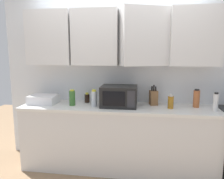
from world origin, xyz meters
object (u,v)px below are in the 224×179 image
(knife_block, at_px, (153,98))
(bottle_amber_vinegar, at_px, (171,102))
(bottle_spice_jar, at_px, (196,98))
(bottle_soy_dark, at_px, (87,98))
(microwave, at_px, (119,96))
(bottle_clear_tall, at_px, (94,98))
(bottle_white_jar, at_px, (216,102))
(bottle_green_oil, at_px, (72,98))
(dish_rack, at_px, (44,99))

(knife_block, xyz_separation_m, bottle_amber_vinegar, (0.21, -0.18, -0.02))
(bottle_spice_jar, relative_size, bottle_soy_dark, 1.68)
(microwave, bearing_deg, bottle_soy_dark, 161.16)
(microwave, distance_m, bottle_clear_tall, 0.34)
(microwave, xyz_separation_m, bottle_clear_tall, (-0.34, -0.04, -0.03))
(bottle_clear_tall, bearing_deg, bottle_white_jar, -1.50)
(microwave, height_order, bottle_white_jar, microwave)
(microwave, distance_m, bottle_green_oil, 0.65)
(dish_rack, height_order, bottle_white_jar, bottle_white_jar)
(bottle_spice_jar, xyz_separation_m, bottle_green_oil, (-1.67, -0.15, -0.01))
(bottle_white_jar, relative_size, bottle_clear_tall, 1.04)
(microwave, xyz_separation_m, bottle_white_jar, (1.22, -0.08, -0.03))
(bottle_white_jar, distance_m, bottle_clear_tall, 1.55)
(dish_rack, bearing_deg, bottle_green_oil, -6.76)
(bottle_spice_jar, height_order, bottle_amber_vinegar, bottle_spice_jar)
(bottle_green_oil, height_order, bottle_soy_dark, bottle_green_oil)
(bottle_green_oil, bearing_deg, microwave, 4.05)
(dish_rack, xyz_separation_m, bottle_white_jar, (2.31, -0.09, 0.05))
(dish_rack, height_order, bottle_green_oil, bottle_green_oil)
(bottle_amber_vinegar, xyz_separation_m, bottle_clear_tall, (-1.02, -0.02, 0.02))
(knife_block, bearing_deg, bottle_soy_dark, 179.32)
(knife_block, distance_m, bottle_clear_tall, 0.83)
(microwave, distance_m, bottle_spice_jar, 1.03)
(dish_rack, bearing_deg, bottle_spice_jar, 2.54)
(bottle_spice_jar, height_order, bottle_clear_tall, bottle_spice_jar)
(bottle_white_jar, height_order, bottle_soy_dark, bottle_white_jar)
(bottle_green_oil, bearing_deg, bottle_amber_vinegar, 1.11)
(bottle_green_oil, distance_m, bottle_amber_vinegar, 1.33)
(dish_rack, bearing_deg, bottle_soy_dark, 15.02)
(bottle_white_jar, height_order, bottle_clear_tall, bottle_white_jar)
(dish_rack, xyz_separation_m, bottle_green_oil, (0.44, -0.05, 0.05))
(bottle_white_jar, distance_m, bottle_soy_dark, 1.73)
(bottle_white_jar, xyz_separation_m, bottle_soy_dark, (-1.71, 0.25, -0.05))
(bottle_white_jar, bearing_deg, bottle_soy_dark, 171.64)
(bottle_amber_vinegar, bearing_deg, knife_block, 140.65)
(bottle_amber_vinegar, height_order, bottle_clear_tall, bottle_clear_tall)
(dish_rack, bearing_deg, microwave, -0.37)
(knife_block, bearing_deg, bottle_green_oil, -169.70)
(knife_block, height_order, bottle_amber_vinegar, knife_block)
(dish_rack, bearing_deg, knife_block, 5.48)
(dish_rack, distance_m, bottle_spice_jar, 2.12)
(bottle_green_oil, bearing_deg, bottle_clear_tall, 0.55)
(knife_block, height_order, bottle_green_oil, knife_block)
(bottle_amber_vinegar, xyz_separation_m, bottle_soy_dark, (-1.17, 0.19, -0.02))
(bottle_green_oil, relative_size, bottle_soy_dark, 1.52)
(bottle_spice_jar, distance_m, bottle_soy_dark, 1.52)
(bottle_spice_jar, distance_m, bottle_clear_tall, 1.37)
(bottle_amber_vinegar, distance_m, bottle_soy_dark, 1.19)
(dish_rack, distance_m, bottle_white_jar, 2.31)
(bottle_amber_vinegar, bearing_deg, dish_rack, 179.13)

